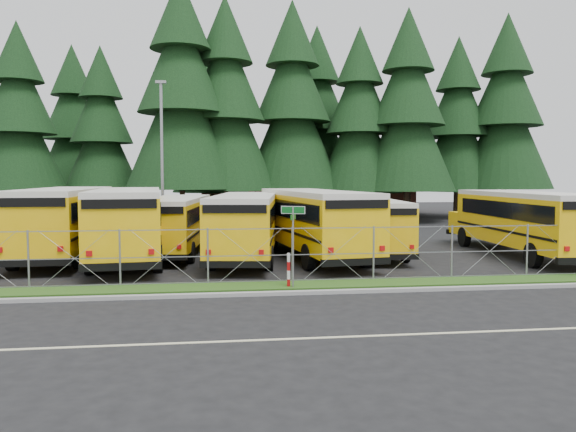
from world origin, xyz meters
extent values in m
plane|color=black|center=(0.00, 0.00, 0.00)|extent=(120.00, 120.00, 0.00)
cube|color=gray|center=(0.00, -3.10, 0.06)|extent=(50.00, 0.25, 0.12)
cube|color=#224914|center=(0.00, -1.70, 0.03)|extent=(50.00, 1.40, 0.06)
cube|color=beige|center=(0.00, -8.00, 0.01)|extent=(50.00, 0.12, 0.01)
cube|color=brown|center=(6.00, 40.00, 3.00)|extent=(22.00, 10.00, 6.00)
cylinder|color=gray|center=(-1.14, -2.17, 1.40)|extent=(0.06, 0.06, 2.80)
cube|color=#0C561B|center=(-1.14, -2.17, 2.68)|extent=(0.74, 0.36, 0.22)
cube|color=white|center=(-1.14, -2.17, 2.68)|extent=(0.77, 0.37, 0.26)
cube|color=#0C561B|center=(-1.14, -2.17, 2.44)|extent=(0.25, 0.51, 0.18)
cylinder|color=#B20C0C|center=(-1.27, -1.98, 0.60)|extent=(0.11, 0.11, 1.20)
cylinder|color=gray|center=(-7.19, 17.65, 5.00)|extent=(0.20, 0.20, 10.00)
cube|color=gray|center=(-7.19, 17.65, 10.05)|extent=(0.70, 0.35, 0.18)
camera|label=1|loc=(-3.76, -20.75, 3.79)|focal=35.00mm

